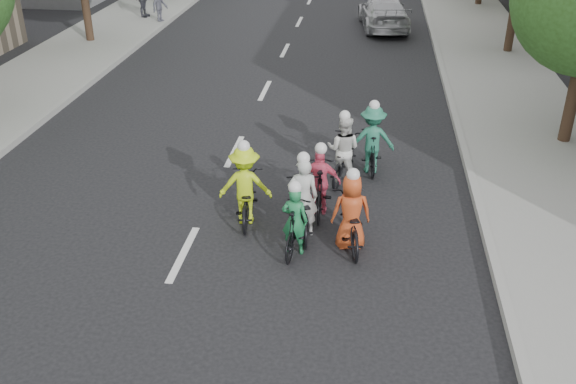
% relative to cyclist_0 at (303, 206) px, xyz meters
% --- Properties ---
extents(ground, '(120.00, 120.00, 0.00)m').
position_rel_cyclist_0_xyz_m(ground, '(-2.27, -1.18, -0.61)').
color(ground, black).
rests_on(ground, ground).
extents(sidewalk_left, '(4.00, 80.00, 0.15)m').
position_rel_cyclist_0_xyz_m(sidewalk_left, '(-10.27, 8.82, -0.53)').
color(sidewalk_left, gray).
rests_on(sidewalk_left, ground).
extents(curb_left, '(0.18, 80.00, 0.18)m').
position_rel_cyclist_0_xyz_m(curb_left, '(-8.32, 8.82, -0.52)').
color(curb_left, '#999993').
rests_on(curb_left, ground).
extents(sidewalk_right, '(4.00, 80.00, 0.15)m').
position_rel_cyclist_0_xyz_m(sidewalk_right, '(5.73, 8.82, -0.53)').
color(sidewalk_right, gray).
rests_on(sidewalk_right, ground).
extents(curb_right, '(0.18, 80.00, 0.18)m').
position_rel_cyclist_0_xyz_m(curb_right, '(3.78, 8.82, -0.52)').
color(curb_right, '#999993').
rests_on(curb_right, ground).
extents(cyclist_0, '(0.97, 2.03, 1.86)m').
position_rel_cyclist_0_xyz_m(cyclist_0, '(0.00, 0.00, 0.00)').
color(cyclist_0, black).
rests_on(cyclist_0, ground).
extents(cyclist_1, '(0.63, 1.70, 1.58)m').
position_rel_cyclist_0_xyz_m(cyclist_1, '(-0.08, -0.72, -0.04)').
color(cyclist_1, black).
rests_on(cyclist_1, ground).
extents(cyclist_2, '(1.03, 2.06, 1.80)m').
position_rel_cyclist_0_xyz_m(cyclist_2, '(0.68, 2.56, 0.03)').
color(cyclist_2, black).
rests_on(cyclist_2, ground).
extents(cyclist_3, '(1.19, 1.94, 1.89)m').
position_rel_cyclist_0_xyz_m(cyclist_3, '(-1.27, 0.32, 0.09)').
color(cyclist_3, black).
rests_on(cyclist_3, ground).
extents(cyclist_4, '(0.91, 1.91, 1.68)m').
position_rel_cyclist_0_xyz_m(cyclist_4, '(0.27, 0.90, 0.03)').
color(cyclist_4, black).
rests_on(cyclist_4, ground).
extents(cyclist_5, '(0.98, 1.99, 1.75)m').
position_rel_cyclist_0_xyz_m(cyclist_5, '(1.00, -0.40, 0.00)').
color(cyclist_5, black).
rests_on(cyclist_5, ground).
extents(cyclist_6, '(1.17, 1.72, 1.86)m').
position_rel_cyclist_0_xyz_m(cyclist_6, '(1.35, 3.15, 0.12)').
color(cyclist_6, black).
rests_on(cyclist_6, ground).
extents(follow_car_lead, '(2.56, 5.01, 1.39)m').
position_rel_cyclist_0_xyz_m(follow_car_lead, '(1.64, 18.05, 0.09)').
color(follow_car_lead, '#AEAEB3').
rests_on(follow_car_lead, ground).
extents(spectator_0, '(0.88, 1.13, 1.53)m').
position_rel_cyclist_0_xyz_m(spectator_0, '(-8.57, 17.48, 0.31)').
color(spectator_0, '#464652').
rests_on(spectator_0, sidewalk_left).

